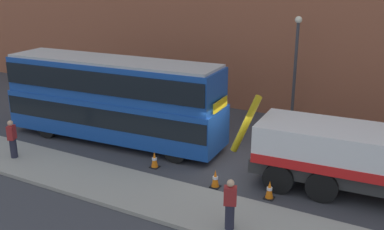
{
  "coord_description": "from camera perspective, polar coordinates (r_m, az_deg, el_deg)",
  "views": [
    {
      "loc": [
        6.87,
        -16.49,
        8.03
      ],
      "look_at": [
        -2.16,
        -0.22,
        2.0
      ],
      "focal_mm": 42.12,
      "sensor_mm": 36.0,
      "label": 1
    }
  ],
  "objects": [
    {
      "name": "pedestrian_bystander",
      "position": [
        14.45,
        4.83,
        -11.29
      ],
      "size": [
        0.47,
        0.39,
        1.71
      ],
      "rotation": [
        0.0,
        0.0,
        1.94
      ],
      "color": "#232333",
      "rests_on": "near_kerb"
    },
    {
      "name": "traffic_cone_near_bus",
      "position": [
        19.21,
        -4.78,
        -5.7
      ],
      "size": [
        0.36,
        0.36,
        0.72
      ],
      "color": "orange",
      "rests_on": "ground_plane"
    },
    {
      "name": "street_lamp",
      "position": [
        23.77,
        12.97,
        6.44
      ],
      "size": [
        0.36,
        0.36,
        5.83
      ],
      "color": "#38383D",
      "rests_on": "ground_plane"
    },
    {
      "name": "traffic_cone_midway",
      "position": [
        17.52,
        2.96,
        -8.1
      ],
      "size": [
        0.36,
        0.36,
        0.72
      ],
      "color": "orange",
      "rests_on": "ground_plane"
    },
    {
      "name": "traffic_cone_near_truck",
      "position": [
        16.92,
        9.78,
        -9.35
      ],
      "size": [
        0.36,
        0.36,
        0.72
      ],
      "color": "orange",
      "rests_on": "ground_plane"
    },
    {
      "name": "ground_plane",
      "position": [
        19.59,
        5.89,
        -6.35
      ],
      "size": [
        120.0,
        120.0,
        0.0
      ],
      "primitive_type": "plane",
      "color": "#38383D"
    },
    {
      "name": "double_decker_bus",
      "position": [
        21.84,
        -9.99,
        2.28
      ],
      "size": [
        11.16,
        3.28,
        4.06
      ],
      "rotation": [
        0.0,
        0.0,
        0.07
      ],
      "color": "#19479E",
      "rests_on": "ground_plane"
    },
    {
      "name": "near_kerb",
      "position": [
        16.17,
        -0.14,
        -11.51
      ],
      "size": [
        60.0,
        2.8,
        0.15
      ],
      "primitive_type": "cube",
      "color": "gray",
      "rests_on": "ground_plane"
    },
    {
      "name": "pedestrian_onlooker",
      "position": [
        21.1,
        -21.79,
        -2.9
      ],
      "size": [
        0.4,
        0.47,
        1.71
      ],
      "rotation": [
        0.0,
        0.0,
        0.43
      ],
      "color": "#232333",
      "rests_on": "near_kerb"
    }
  ]
}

